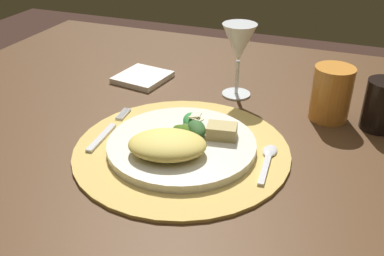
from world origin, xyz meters
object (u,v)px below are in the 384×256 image
object	(u,v)px
wine_glass	(239,45)
dark_tumbler	(382,105)
napkin	(143,77)
fork	(108,131)
spoon	(268,157)
dinner_plate	(182,144)
amber_tumbler	(331,93)
dining_table	(207,172)

from	to	relation	value
wine_glass	dark_tumbler	distance (m)	0.31
napkin	fork	bearing A→B (deg)	-77.46
spoon	wine_glass	world-z (taller)	wine_glass
dinner_plate	amber_tumbler	world-z (taller)	amber_tumbler
spoon	dark_tumbler	distance (m)	0.26
spoon	napkin	size ratio (longest dim) A/B	1.07
dining_table	amber_tumbler	world-z (taller)	amber_tumbler
dining_table	napkin	xyz separation A→B (m)	(-0.22, 0.16, 0.11)
dinner_plate	dark_tumbler	size ratio (longest dim) A/B	2.67
dining_table	napkin	bearing A→B (deg)	143.59
dining_table	amber_tumbler	distance (m)	0.29
napkin	amber_tumbler	world-z (taller)	amber_tumbler
fork	wine_glass	size ratio (longest dim) A/B	1.05
dining_table	dinner_plate	size ratio (longest dim) A/B	5.35
dinner_plate	dark_tumbler	world-z (taller)	dark_tumbler
dark_tumbler	dinner_plate	bearing A→B (deg)	-146.32
amber_tumbler	fork	bearing A→B (deg)	-150.01
dinner_plate	fork	distance (m)	0.15
napkin	wine_glass	distance (m)	0.26
amber_tumbler	dark_tumbler	distance (m)	0.09
dining_table	dark_tumbler	world-z (taller)	dark_tumbler
spoon	wine_glass	distance (m)	0.29
spoon	dark_tumbler	bearing A→B (deg)	48.16
dining_table	spoon	world-z (taller)	spoon
napkin	dark_tumbler	distance (m)	0.53
spoon	dark_tumbler	xyz separation A→B (m)	(0.17, 0.19, 0.04)
dark_tumbler	amber_tumbler	bearing A→B (deg)	175.65
fork	amber_tumbler	size ratio (longest dim) A/B	1.55
wine_glass	amber_tumbler	bearing A→B (deg)	-10.89
dining_table	dinner_plate	distance (m)	0.15
fork	wine_glass	xyz separation A→B (m)	(0.17, 0.26, 0.11)
napkin	amber_tumbler	bearing A→B (deg)	-5.20
dark_tumbler	fork	bearing A→B (deg)	-155.90
wine_glass	amber_tumbler	xyz separation A→B (m)	(0.20, -0.04, -0.06)
fork	dark_tumbler	size ratio (longest dim) A/B	1.72
fork	dining_table	bearing A→B (deg)	28.77
dinner_plate	amber_tumbler	size ratio (longest dim) A/B	2.41
dining_table	fork	xyz separation A→B (m)	(-0.17, -0.09, 0.11)
dining_table	spoon	bearing A→B (deg)	-28.49
dinner_plate	napkin	size ratio (longest dim) A/B	2.29
dining_table	dark_tumbler	size ratio (longest dim) A/B	14.31
amber_tumbler	wine_glass	bearing A→B (deg)	169.11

